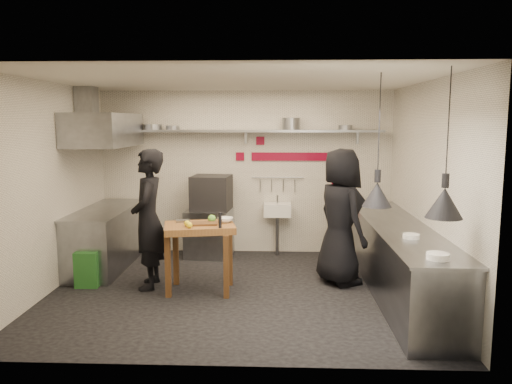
{
  "coord_description": "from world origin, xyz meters",
  "views": [
    {
      "loc": [
        0.52,
        -6.49,
        2.28
      ],
      "look_at": [
        0.25,
        0.3,
        1.32
      ],
      "focal_mm": 35.0,
      "sensor_mm": 36.0,
      "label": 1
    }
  ],
  "objects_px": {
    "prep_table": "(200,258)",
    "chef_left": "(148,219)",
    "oven_stand": "(209,233)",
    "combi_oven": "(211,193)",
    "green_bin": "(89,268)",
    "chef_right": "(340,217)"
  },
  "relations": [
    {
      "from": "oven_stand",
      "to": "chef_left",
      "type": "height_order",
      "value": "chef_left"
    },
    {
      "from": "chef_left",
      "to": "combi_oven",
      "type": "bearing_deg",
      "value": 152.15
    },
    {
      "from": "oven_stand",
      "to": "chef_right",
      "type": "xyz_separation_m",
      "value": [
        2.04,
        -1.33,
        0.56
      ]
    },
    {
      "from": "green_bin",
      "to": "chef_right",
      "type": "xyz_separation_m",
      "value": [
        3.52,
        0.28,
        0.71
      ]
    },
    {
      "from": "prep_table",
      "to": "chef_left",
      "type": "relative_size",
      "value": 0.48
    },
    {
      "from": "green_bin",
      "to": "chef_left",
      "type": "distance_m",
      "value": 1.12
    },
    {
      "from": "chef_left",
      "to": "chef_right",
      "type": "bearing_deg",
      "value": 90.47
    },
    {
      "from": "oven_stand",
      "to": "green_bin",
      "type": "distance_m",
      "value": 2.19
    },
    {
      "from": "oven_stand",
      "to": "chef_left",
      "type": "xyz_separation_m",
      "value": [
        -0.61,
        -1.62,
        0.56
      ]
    },
    {
      "from": "green_bin",
      "to": "prep_table",
      "type": "xyz_separation_m",
      "value": [
        1.59,
        -0.16,
        0.21
      ]
    },
    {
      "from": "green_bin",
      "to": "chef_right",
      "type": "height_order",
      "value": "chef_right"
    },
    {
      "from": "oven_stand",
      "to": "green_bin",
      "type": "relative_size",
      "value": 1.6
    },
    {
      "from": "green_bin",
      "to": "prep_table",
      "type": "bearing_deg",
      "value": -5.69
    },
    {
      "from": "oven_stand",
      "to": "combi_oven",
      "type": "relative_size",
      "value": 1.28
    },
    {
      "from": "prep_table",
      "to": "chef_right",
      "type": "xyz_separation_m",
      "value": [
        1.92,
        0.43,
        0.5
      ]
    },
    {
      "from": "oven_stand",
      "to": "chef_left",
      "type": "distance_m",
      "value": 1.82
    },
    {
      "from": "combi_oven",
      "to": "green_bin",
      "type": "height_order",
      "value": "combi_oven"
    },
    {
      "from": "oven_stand",
      "to": "green_bin",
      "type": "height_order",
      "value": "oven_stand"
    },
    {
      "from": "combi_oven",
      "to": "chef_right",
      "type": "xyz_separation_m",
      "value": [
        1.99,
        -1.33,
        -0.13
      ]
    },
    {
      "from": "oven_stand",
      "to": "combi_oven",
      "type": "bearing_deg",
      "value": 7.32
    },
    {
      "from": "combi_oven",
      "to": "oven_stand",
      "type": "bearing_deg",
      "value": -172.68
    },
    {
      "from": "oven_stand",
      "to": "combi_oven",
      "type": "height_order",
      "value": "combi_oven"
    }
  ]
}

